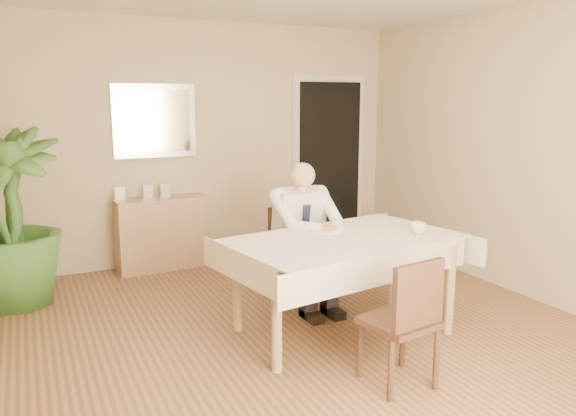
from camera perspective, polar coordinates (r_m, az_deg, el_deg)
name	(u,v)px	position (r m, az deg, el deg)	size (l,w,h in m)	color
room	(309,167)	(3.93, 2.18, 4.14)	(5.00, 5.02, 2.60)	brown
doorway	(329,164)	(6.85, 4.19, 4.47)	(0.96, 0.07, 2.10)	silver
mirror	(155,121)	(6.07, -13.39, 8.60)	(0.86, 0.04, 0.76)	silver
dining_table	(344,248)	(4.24, 5.69, -4.09)	(1.88, 1.30, 0.75)	#A37C5B
chair_far	(293,248)	(5.04, 0.53, -4.07)	(0.40, 0.40, 0.83)	#3E2518
chair_near	(406,317)	(3.55, 11.93, -10.75)	(0.45, 0.46, 0.84)	#3E2518
seated_man	(308,229)	(4.74, 2.01, -2.17)	(0.48, 0.72, 1.24)	white
plate	(326,230)	(4.40, 3.88, -2.27)	(0.26, 0.26, 0.02)	white
food	(326,228)	(4.40, 3.88, -1.99)	(0.14, 0.14, 0.06)	brown
knife	(334,229)	(4.37, 4.72, -2.16)	(0.01, 0.01, 0.13)	silver
fork	(325,230)	(4.33, 3.80, -2.27)	(0.01, 0.01, 0.13)	silver
coffee_mug	(418,228)	(4.42, 13.09, -1.99)	(0.11, 0.11, 0.09)	white
sideboard	(163,233)	(6.08, -12.61, -2.53)	(0.95, 0.32, 0.76)	#A37C5B
photo_frame_left	(120,194)	(5.94, -16.70, 1.38)	(0.10, 0.02, 0.14)	silver
photo_frame_center	(148,191)	(6.02, -14.05, 1.64)	(0.10, 0.02, 0.14)	silver
photo_frame_right	(165,191)	(6.04, -12.37, 1.74)	(0.10, 0.02, 0.14)	silver
potted_palm	(10,218)	(5.36, -26.40, -0.95)	(0.86, 0.86, 1.54)	#325C22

